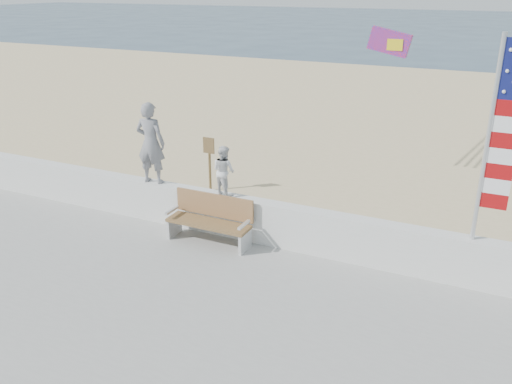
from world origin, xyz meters
TOP-DOWN VIEW (x-y plane):
  - ground at (0.00, 0.00)m, footprint 220.00×220.00m
  - sand at (0.00, 9.00)m, footprint 90.00×40.00m
  - seawall at (0.00, 2.00)m, footprint 30.00×0.35m
  - adult at (-2.45, 2.00)m, footprint 0.71×0.51m
  - child at (-0.64, 2.00)m, footprint 0.63×0.56m
  - bench at (-0.73, 1.55)m, footprint 1.80×0.57m
  - flag at (4.43, 2.00)m, footprint 0.50×0.08m
  - parafoil_kite at (1.82, 5.68)m, footprint 1.02×0.30m
  - sign at (-2.35, 4.33)m, footprint 0.32×0.07m

SIDE VIEW (x-z plane):
  - ground at x=0.00m, z-range 0.00..0.00m
  - sand at x=0.00m, z-range 0.00..0.08m
  - seawall at x=0.00m, z-range 0.18..1.08m
  - bench at x=-0.73m, z-range 0.19..1.19m
  - sign at x=-2.35m, z-range 0.21..1.67m
  - child at x=-0.64m, z-range 1.08..2.15m
  - adult at x=-2.45m, z-range 1.08..2.90m
  - flag at x=4.43m, z-range 1.24..4.74m
  - parafoil_kite at x=1.82m, z-range 3.63..4.33m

